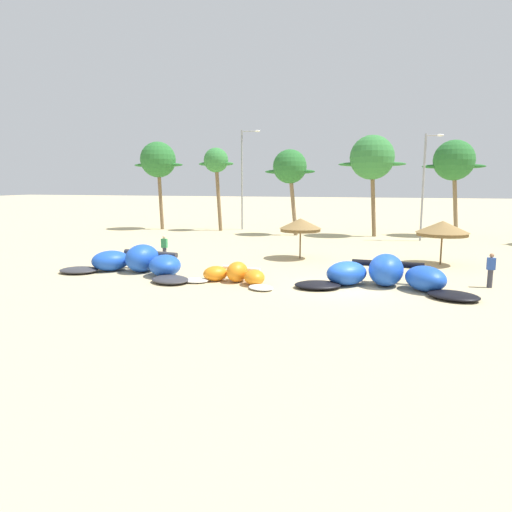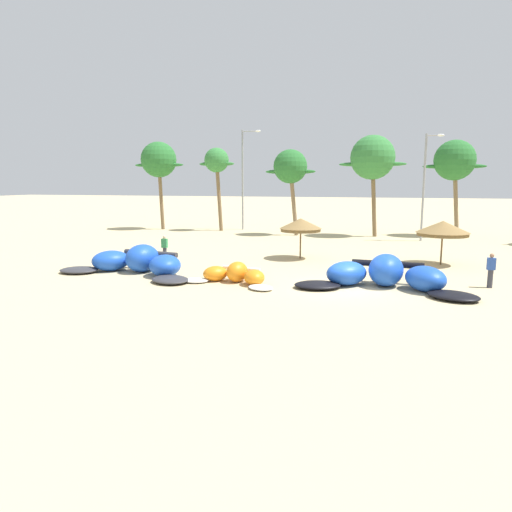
# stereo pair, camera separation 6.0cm
# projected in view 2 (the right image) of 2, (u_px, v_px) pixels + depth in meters

# --- Properties ---
(ground_plane) EXTENTS (260.00, 260.00, 0.00)m
(ground_plane) POSITION_uv_depth(u_px,v_px,m) (341.00, 288.00, 21.43)
(ground_plane) COLOR #C6B284
(kite_far_left) EXTENTS (8.33, 4.52, 1.51)m
(kite_far_left) POSITION_uv_depth(u_px,v_px,m) (137.00, 263.00, 24.82)
(kite_far_left) COLOR #333338
(kite_far_left) RESTS_ON ground
(kite_left) EXTENTS (4.97, 2.80, 1.00)m
(kite_left) POSITION_uv_depth(u_px,v_px,m) (235.00, 275.00, 22.45)
(kite_left) COLOR white
(kite_left) RESTS_ON ground
(kite_left_of_center) EXTENTS (8.34, 4.23, 1.53)m
(kite_left_of_center) POSITION_uv_depth(u_px,v_px,m) (385.00, 275.00, 21.38)
(kite_left_of_center) COLOR black
(kite_left_of_center) RESTS_ON ground
(beach_umbrella_near_van) EXTENTS (2.68, 2.68, 2.59)m
(beach_umbrella_near_van) POSITION_uv_depth(u_px,v_px,m) (301.00, 225.00, 29.31)
(beach_umbrella_near_van) COLOR brown
(beach_umbrella_near_van) RESTS_ON ground
(beach_umbrella_middle) EXTENTS (3.06, 3.06, 2.62)m
(beach_umbrella_middle) POSITION_uv_depth(u_px,v_px,m) (443.00, 228.00, 27.10)
(beach_umbrella_middle) COLOR brown
(beach_umbrella_middle) RESTS_ON ground
(person_near_kites) EXTENTS (0.36, 0.24, 1.62)m
(person_near_kites) POSITION_uv_depth(u_px,v_px,m) (165.00, 248.00, 28.53)
(person_near_kites) COLOR #383842
(person_near_kites) RESTS_ON ground
(person_by_umbrellas) EXTENTS (0.36, 0.24, 1.62)m
(person_by_umbrellas) POSITION_uv_depth(u_px,v_px,m) (491.00, 270.00, 21.34)
(person_by_umbrellas) COLOR #383842
(person_by_umbrellas) RESTS_ON ground
(palm_leftmost) EXTENTS (5.42, 3.61, 8.95)m
(palm_leftmost) POSITION_uv_depth(u_px,v_px,m) (159.00, 160.00, 47.11)
(palm_leftmost) COLOR brown
(palm_leftmost) RESTS_ON ground
(palm_left) EXTENTS (3.65, 2.43, 8.24)m
(palm_left) POSITION_uv_depth(u_px,v_px,m) (217.00, 162.00, 45.73)
(palm_left) COLOR brown
(palm_left) RESTS_ON ground
(palm_left_of_gap) EXTENTS (4.62, 3.08, 7.81)m
(palm_left_of_gap) POSITION_uv_depth(u_px,v_px,m) (290.00, 168.00, 41.90)
(palm_left_of_gap) COLOR #7F6647
(palm_left_of_gap) RESTS_ON ground
(palm_center_left) EXTENTS (5.87, 3.91, 8.98)m
(palm_center_left) POSITION_uv_depth(u_px,v_px,m) (373.00, 158.00, 40.75)
(palm_center_left) COLOR brown
(palm_center_left) RESTS_ON ground
(palm_center_right) EXTENTS (5.37, 3.58, 8.58)m
(palm_center_right) POSITION_uv_depth(u_px,v_px,m) (455.00, 161.00, 40.88)
(palm_center_right) COLOR #7F6647
(palm_center_right) RESTS_ON ground
(lamppost_west) EXTENTS (2.00, 0.24, 10.05)m
(lamppost_west) POSITION_uv_depth(u_px,v_px,m) (244.00, 175.00, 46.95)
(lamppost_west) COLOR gray
(lamppost_west) RESTS_ON ground
(lamppost_west_center) EXTENTS (1.45, 0.24, 8.74)m
(lamppost_west_center) POSITION_uv_depth(u_px,v_px,m) (425.00, 182.00, 37.81)
(lamppost_west_center) COLOR gray
(lamppost_west_center) RESTS_ON ground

